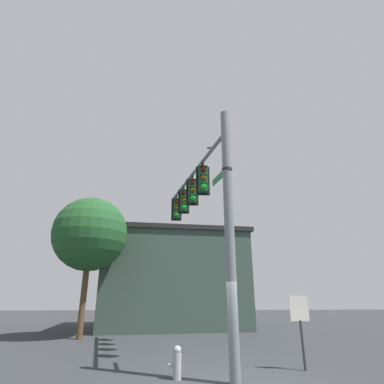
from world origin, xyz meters
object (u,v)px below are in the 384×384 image
Objects in this scene: street_name_sign at (223,174)px; historical_marker at (300,320)px; traffic_light_nearest_pole at (203,179)px; traffic_light_mid_outer at (184,200)px; traffic_light_mid_inner at (193,191)px; traffic_light_arm_end at (177,208)px; fire_hydrant at (177,362)px; bird_flying at (209,148)px.

historical_marker is (-2.46, -1.03, -4.49)m from street_name_sign.
traffic_light_nearest_pole reaches higher than street_name_sign.
traffic_light_mid_outer is 4.98m from street_name_sign.
traffic_light_mid_inner is 6.45m from historical_marker.
traffic_light_arm_end reaches higher than fire_hydrant.
street_name_sign is at bearing 103.34° from traffic_light_mid_inner.
traffic_light_nearest_pole is at bearing -76.60° from street_name_sign.
street_name_sign is at bearing 103.40° from traffic_light_nearest_pole.
historical_marker is (-3.60, 3.79, -5.05)m from traffic_light_mid_outer.
bird_flying is at bearing 167.06° from traffic_light_arm_end.
traffic_light_nearest_pole is 2.96m from traffic_light_mid_outer.
historical_marker reaches higher than fire_hydrant.
bird_flying reaches higher than traffic_light_nearest_pole.
bird_flying reaches higher than traffic_light_mid_inner.
traffic_light_mid_inner is at bearing -35.77° from historical_marker.
traffic_light_arm_end is 6.45m from street_name_sign.
fire_hydrant is at bearing 79.18° from traffic_light_mid_inner.
street_name_sign reaches higher than fire_hydrant.
traffic_light_nearest_pole is at bearing 103.26° from traffic_light_mid_outer.
traffic_light_mid_inner is 1.00× the size of traffic_light_arm_end.
fire_hydrant is at bearing 86.73° from traffic_light_mid_outer.
bird_flying is (-0.72, -3.92, 3.36)m from traffic_light_nearest_pole.
historical_marker is at bearing 162.75° from traffic_light_nearest_pole.
traffic_light_mid_outer is 3.79m from bird_flying.
street_name_sign is at bearing 87.49° from bird_flying.
traffic_light_arm_end is 8.27m from historical_marker.
traffic_light_nearest_pole is 1.59× the size of fire_hydrant.
traffic_light_mid_outer is at bearing 103.26° from traffic_light_arm_end.
traffic_light_mid_inner is 4.62× the size of bird_flying.
traffic_light_mid_outer is 1.59× the size of fire_hydrant.
traffic_light_mid_outer is 0.62× the size of historical_marker.
traffic_light_arm_end reaches higher than street_name_sign.
traffic_light_mid_outer is at bearing -76.74° from traffic_light_mid_inner.
traffic_light_mid_outer is 7.27m from historical_marker.
historical_marker is at bearing 144.23° from traffic_light_mid_inner.
bird_flying is at bearing -100.36° from traffic_light_nearest_pole.
traffic_light_mid_inner is 6.84m from fire_hydrant.
street_name_sign is (-1.14, 4.82, -0.56)m from traffic_light_mid_outer.
traffic_light_mid_outer is at bearing -46.48° from historical_marker.
traffic_light_arm_end is at bearing -53.02° from historical_marker.
traffic_light_mid_inner and traffic_light_mid_outer have the same top height.
fire_hydrant is at bearing -9.19° from street_name_sign.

